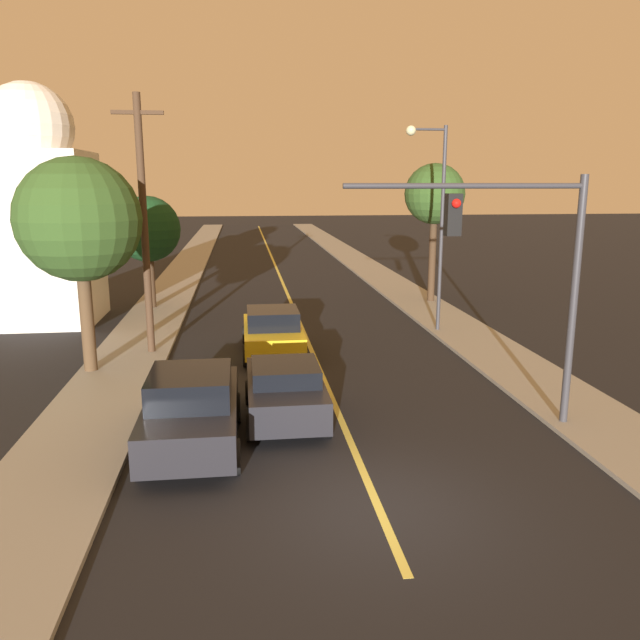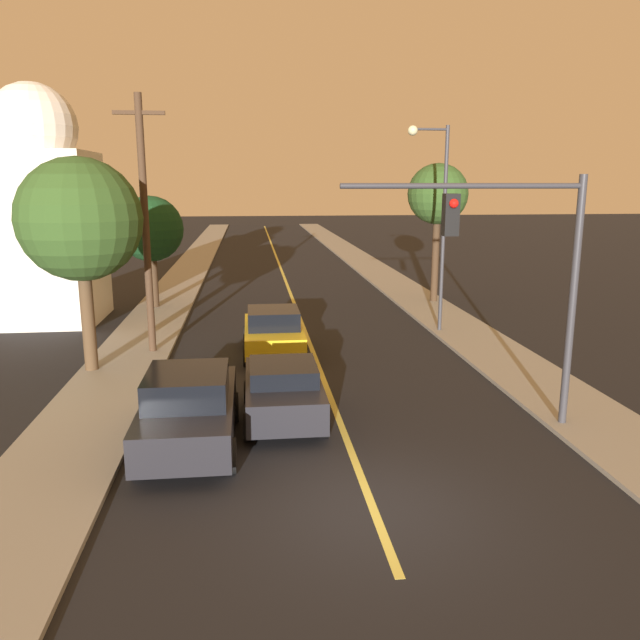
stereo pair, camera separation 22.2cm
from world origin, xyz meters
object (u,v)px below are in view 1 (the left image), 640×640
car_near_lane_second (273,332)px  utility_pole_left (144,222)px  car_near_lane_front (285,390)px  domed_building_left (38,213)px  car_outer_lane_front (192,409)px  tree_left_far (147,230)px  traffic_signal_mast (521,256)px  tree_right_near (435,195)px  tree_left_near (79,221)px  streetlamp_right (434,204)px

car_near_lane_second → utility_pole_left: (-4.05, 0.60, 3.60)m
car_near_lane_front → domed_building_left: (-9.06, 12.26, 3.72)m
car_near_lane_second → car_outer_lane_front: size_ratio=0.92×
car_near_lane_front → tree_left_far: tree_left_far is taller
car_outer_lane_front → traffic_signal_mast: (7.31, 0.20, 3.17)m
car_outer_lane_front → domed_building_left: domed_building_left is taller
tree_right_near → car_near_lane_front: bearing=-119.4°
car_outer_lane_front → tree_left_near: 7.77m
utility_pole_left → car_near_lane_second: bearing=-8.4°
tree_left_far → domed_building_left: size_ratio=0.53×
car_outer_lane_front → tree_left_near: tree_left_near is taller
car_near_lane_front → tree_right_near: size_ratio=0.60×
streetlamp_right → tree_left_far: 12.77m
streetlamp_right → tree_right_near: 6.12m
car_outer_lane_front → tree_left_far: (-2.98, 15.69, 2.72)m
car_near_lane_front → car_outer_lane_front: car_outer_lane_front is taller
car_near_lane_front → domed_building_left: 15.69m
domed_building_left → tree_left_far: bearing=27.0°
car_near_lane_front → utility_pole_left: bearing=122.1°
traffic_signal_mast → utility_pole_left: size_ratio=0.69×
streetlamp_right → domed_building_left: 15.71m
car_outer_lane_front → domed_building_left: 15.75m
traffic_signal_mast → streetlamp_right: bearing=84.3°
streetlamp_right → tree_left_far: bearing=152.3°
car_near_lane_second → traffic_signal_mast: (5.20, -7.06, 3.25)m
car_near_lane_front → domed_building_left: domed_building_left is taller
car_near_lane_second → tree_left_near: tree_left_near is taller
tree_left_near → tree_left_far: (0.49, 9.80, -0.98)m
car_outer_lane_front → streetlamp_right: (8.27, 9.77, 4.01)m
car_near_lane_second → streetlamp_right: (6.16, 2.51, 4.08)m
streetlamp_right → car_near_lane_front: bearing=-126.3°
streetlamp_right → utility_pole_left: (-10.21, -1.91, -0.48)m
traffic_signal_mast → tree_left_near: (-10.78, 5.68, 0.53)m
tree_right_near → domed_building_left: domed_building_left is taller
utility_pole_left → tree_left_near: utility_pole_left is taller
traffic_signal_mast → tree_left_far: (-10.29, 15.49, -0.45)m
car_near_lane_second → car_outer_lane_front: (-2.11, -7.26, 0.07)m
utility_pole_left → traffic_signal_mast: bearing=-39.6°
tree_left_near → car_near_lane_front: bearing=-38.8°
car_near_lane_second → domed_building_left: bearing=144.7°
car_near_lane_second → streetlamp_right: 7.80m
tree_left_near → traffic_signal_mast: bearing=-27.8°
car_outer_lane_front → utility_pole_left: (-1.94, 7.86, 3.53)m
domed_building_left → traffic_signal_mast: bearing=-43.3°
traffic_signal_mast → utility_pole_left: (-9.26, 7.66, 0.35)m
streetlamp_right → tree_left_far: size_ratio=1.52×
car_near_lane_front → tree_left_far: (-5.09, 14.29, 2.85)m
tree_left_far → car_outer_lane_front: bearing=-79.3°
utility_pole_left → tree_right_near: utility_pole_left is taller
car_near_lane_second → tree_right_near: tree_right_near is taller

